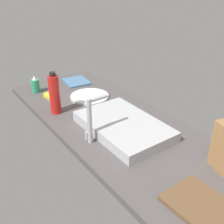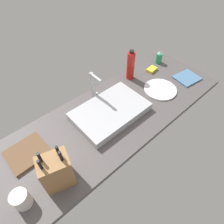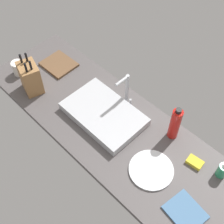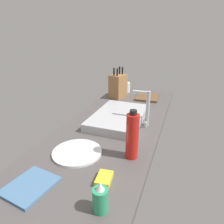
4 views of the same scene
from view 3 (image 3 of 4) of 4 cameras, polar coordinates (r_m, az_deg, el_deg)
name	(u,v)px [view 3 (image 3 of 4)]	position (r cm, az deg, el deg)	size (l,w,h in cm)	color
countertop_slab	(105,122)	(193.70, -1.30, -1.82)	(176.40, 61.80, 3.50)	#514C4C
sink_basin	(104,114)	(191.76, -1.53, -0.36)	(49.79, 32.16, 5.47)	#B7BABF
faucet	(126,88)	(191.49, 2.64, 4.53)	(5.50, 11.24, 23.41)	#B7BABF
knife_block	(30,78)	(207.87, -14.94, 6.17)	(17.32, 14.96, 27.65)	#9E7042
cutting_board	(59,64)	(227.46, -9.85, 8.73)	(22.42, 19.73, 1.80)	brown
soap_bottle	(222,170)	(178.77, 19.86, -10.13)	(5.57, 5.57, 11.84)	#2D9966
water_bottle	(175,124)	(179.94, 11.65, -2.14)	(6.19, 6.19, 24.91)	red
dinner_plate	(151,170)	(174.90, 7.29, -10.61)	(25.19, 25.19, 1.20)	white
dish_towel	(185,212)	(168.36, 13.46, -17.64)	(18.90, 16.29, 1.20)	teal
coffee_mug	(18,68)	(225.36, -17.03, 7.84)	(8.31, 8.31, 9.93)	silver
dish_sponge	(195,162)	(181.19, 15.15, -9.00)	(9.00, 6.00, 2.40)	yellow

